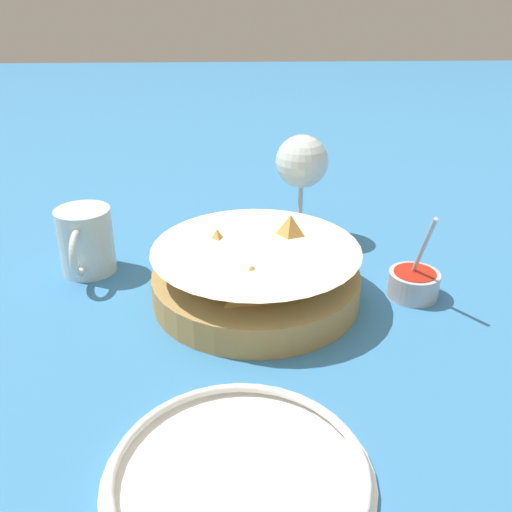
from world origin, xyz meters
name	(u,v)px	position (x,y,z in m)	size (l,w,h in m)	color
ground_plane	(271,298)	(0.00, 0.00, 0.00)	(4.00, 4.00, 0.00)	teal
food_basket	(256,275)	(0.00, -0.02, 0.03)	(0.25, 0.25, 0.09)	#B2894C
sauce_cup	(414,283)	(0.00, 0.17, 0.02)	(0.07, 0.06, 0.12)	#B7B7BC
wine_glass	(302,165)	(-0.18, 0.05, 0.11)	(0.08, 0.08, 0.15)	silver
beer_mug	(86,243)	(-0.08, -0.24, 0.04)	(0.11, 0.07, 0.09)	silver
side_plate	(239,474)	(0.28, -0.04, 0.01)	(0.21, 0.21, 0.01)	white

